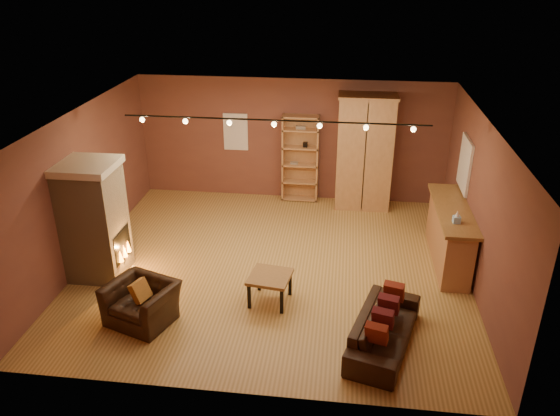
# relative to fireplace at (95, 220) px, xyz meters

# --- Properties ---
(floor) EXTENTS (7.00, 7.00, 0.00)m
(floor) POSITION_rel_fireplace_xyz_m (3.04, 0.60, -1.06)
(floor) COLOR #A17939
(floor) RESTS_ON ground
(ceiling) EXTENTS (7.00, 7.00, 0.00)m
(ceiling) POSITION_rel_fireplace_xyz_m (3.04, 0.60, 1.74)
(ceiling) COLOR brown
(ceiling) RESTS_ON back_wall
(back_wall) EXTENTS (7.00, 0.02, 2.80)m
(back_wall) POSITION_rel_fireplace_xyz_m (3.04, 3.85, 0.34)
(back_wall) COLOR brown
(back_wall) RESTS_ON floor
(left_wall) EXTENTS (0.02, 6.50, 2.80)m
(left_wall) POSITION_rel_fireplace_xyz_m (-0.46, 0.60, 0.34)
(left_wall) COLOR brown
(left_wall) RESTS_ON floor
(right_wall) EXTENTS (0.02, 6.50, 2.80)m
(right_wall) POSITION_rel_fireplace_xyz_m (6.54, 0.60, 0.34)
(right_wall) COLOR brown
(right_wall) RESTS_ON floor
(fireplace) EXTENTS (1.01, 0.98, 2.12)m
(fireplace) POSITION_rel_fireplace_xyz_m (0.00, 0.00, 0.00)
(fireplace) COLOR tan
(fireplace) RESTS_ON floor
(back_window) EXTENTS (0.56, 0.04, 0.86)m
(back_window) POSITION_rel_fireplace_xyz_m (1.74, 3.83, 0.49)
(back_window) COLOR white
(back_window) RESTS_ON back_wall
(bookcase) EXTENTS (0.83, 0.32, 2.02)m
(bookcase) POSITION_rel_fireplace_xyz_m (3.25, 3.74, -0.03)
(bookcase) COLOR tan
(bookcase) RESTS_ON floor
(armoire) EXTENTS (1.26, 0.72, 2.57)m
(armoire) POSITION_rel_fireplace_xyz_m (4.68, 3.52, 0.23)
(armoire) COLOR tan
(armoire) RESTS_ON floor
(bar_counter) EXTENTS (0.61, 2.30, 1.10)m
(bar_counter) POSITION_rel_fireplace_xyz_m (6.24, 1.19, -0.50)
(bar_counter) COLOR tan
(bar_counter) RESTS_ON floor
(tissue_box) EXTENTS (0.14, 0.14, 0.23)m
(tissue_box) POSITION_rel_fireplace_xyz_m (6.19, 0.59, 0.13)
(tissue_box) COLOR #95C7EF
(tissue_box) RESTS_ON bar_counter
(right_window) EXTENTS (0.05, 0.90, 1.00)m
(right_window) POSITION_rel_fireplace_xyz_m (6.51, 2.00, 0.59)
(right_window) COLOR white
(right_window) RESTS_ON right_wall
(loveseat) EXTENTS (1.03, 1.95, 0.77)m
(loveseat) POSITION_rel_fireplace_xyz_m (4.95, -1.41, -0.68)
(loveseat) COLOR black
(loveseat) RESTS_ON floor
(armchair) EXTENTS (1.15, 0.94, 0.87)m
(armchair) POSITION_rel_fireplace_xyz_m (1.23, -1.27, -0.62)
(armchair) COLOR black
(armchair) RESTS_ON floor
(coffee_table) EXTENTS (0.74, 0.74, 0.50)m
(coffee_table) POSITION_rel_fireplace_xyz_m (3.14, -0.51, -0.64)
(coffee_table) COLOR olive
(coffee_table) RESTS_ON floor
(track_rail) EXTENTS (5.20, 0.09, 0.13)m
(track_rail) POSITION_rel_fireplace_xyz_m (3.04, 0.80, 1.62)
(track_rail) COLOR black
(track_rail) RESTS_ON ceiling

